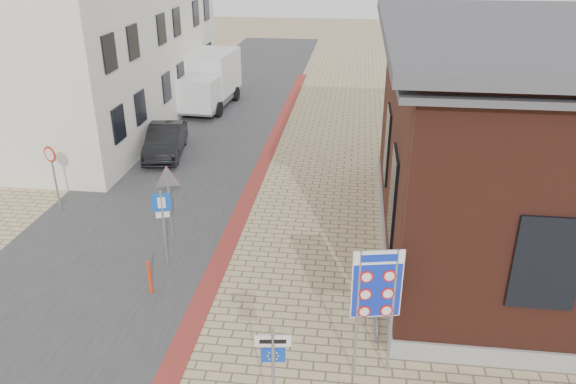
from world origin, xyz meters
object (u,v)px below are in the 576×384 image
at_px(box_truck, 209,80).
at_px(border_sign, 377,287).
at_px(parking_sign, 163,216).
at_px(sedan, 166,141).
at_px(bollard, 150,277).
at_px(essen_sign, 273,365).

distance_m(box_truck, border_sign, 22.61).
bearing_deg(box_truck, parking_sign, -75.85).
height_order(sedan, parking_sign, parking_sign).
relative_size(sedan, box_truck, 0.71).
bearing_deg(bollard, parking_sign, 90.00).
height_order(essen_sign, parking_sign, essen_sign).
bearing_deg(bollard, essen_sign, -46.55).
bearing_deg(box_truck, border_sign, -62.42).
relative_size(parking_sign, bollard, 2.41).
bearing_deg(parking_sign, bollard, -109.68).
bearing_deg(essen_sign, box_truck, 99.84).
relative_size(sedan, bollard, 4.11).
bearing_deg(sedan, essen_sign, -73.70).
xyz_separation_m(sedan, box_truck, (0.01, 7.91, 0.87)).
bearing_deg(bollard, sedan, 106.00).
distance_m(essen_sign, bollard, 6.04).
distance_m(box_truck, parking_sign, 17.19).
height_order(border_sign, bollard, border_sign).
xyz_separation_m(essen_sign, parking_sign, (-4.07, 5.74, -0.03)).
bearing_deg(border_sign, bollard, 147.14).
xyz_separation_m(parking_sign, bollard, (0.00, -1.44, -1.16)).
relative_size(border_sign, bollard, 3.13).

